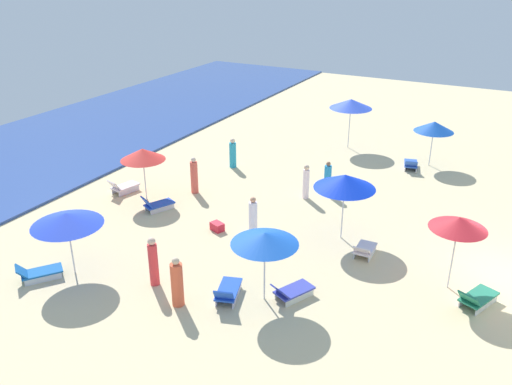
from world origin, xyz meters
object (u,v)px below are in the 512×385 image
beachgoer_0 (194,176)px  beachgoer_1 (253,218)px  lounge_chair_1_0 (411,164)px  lounge_chair_4_0 (39,272)px  umbrella_5 (459,223)px  beachgoer_5 (306,182)px  umbrella_3 (351,104)px  umbrella_1 (434,127)px  lounge_chair_0_0 (365,250)px  umbrella_6 (143,154)px  lounge_chair_2_0 (228,291)px  beachgoer_3 (233,154)px  lounge_chair_2_1 (292,291)px  umbrella_2 (265,238)px  lounge_chair_5_0 (477,298)px  lounge_chair_6_0 (123,187)px  beachgoer_2 (153,262)px  beachgoer_6 (177,283)px  beachgoer_4 (328,179)px  cooler_box_0 (217,227)px  lounge_chair_6_1 (157,204)px  umbrella_4 (67,219)px  umbrella_0 (345,181)px

beachgoer_0 → beachgoer_1: (-2.38, -4.33, -0.04)m
lounge_chair_1_0 → lounge_chair_4_0: lounge_chair_1_0 is taller
umbrella_5 → beachgoer_5: bearing=57.9°
umbrella_3 → umbrella_1: bearing=-98.9°
lounge_chair_0_0 → umbrella_6: size_ratio=0.52×
lounge_chair_4_0 → lounge_chair_2_0: bearing=-125.7°
beachgoer_3 → lounge_chair_2_1: bearing=-41.5°
umbrella_2 → umbrella_1: bearing=-8.6°
umbrella_2 → umbrella_3: (15.33, 2.49, 0.36)m
lounge_chair_5_0 → lounge_chair_6_0: size_ratio=1.10×
lounge_chair_6_0 → umbrella_3: bearing=-109.9°
umbrella_6 → umbrella_3: bearing=-27.4°
beachgoer_2 → beachgoer_3: bearing=-47.1°
lounge_chair_2_0 → lounge_chair_6_0: 9.83m
umbrella_2 → umbrella_3: size_ratio=0.85×
lounge_chair_6_0 → beachgoer_5: size_ratio=0.92×
beachgoer_6 → beachgoer_4: bearing=-145.8°
umbrella_2 → lounge_chair_5_0: umbrella_2 is taller
beachgoer_4 → beachgoer_6: 10.26m
beachgoer_1 → beachgoer_5: beachgoer_1 is taller
lounge_chair_1_0 → beachgoer_0: 11.18m
beachgoer_3 → beachgoer_4: (-0.89, -5.51, 0.00)m
lounge_chair_2_1 → umbrella_5: 5.63m
cooler_box_0 → lounge_chair_2_0: bearing=-33.2°
lounge_chair_2_0 → beachgoer_1: bearing=-90.3°
lounge_chair_4_0 → cooler_box_0: lounge_chair_4_0 is taller
lounge_chair_2_0 → beachgoer_6: beachgoer_6 is taller
umbrella_2 → beachgoer_4: (8.68, 1.21, -1.46)m
lounge_chair_6_1 → beachgoer_6: size_ratio=0.88×
lounge_chair_2_1 → lounge_chair_4_0: size_ratio=1.00×
umbrella_4 → cooler_box_0: size_ratio=4.51×
lounge_chair_1_0 → umbrella_4: 17.35m
lounge_chair_4_0 → beachgoer_5: (10.31, -5.34, 0.53)m
lounge_chair_6_1 → beachgoer_0: size_ratio=0.86×
beachgoer_6 → umbrella_2: bearing=164.2°
lounge_chair_4_0 → beachgoer_5: bearing=-81.0°
umbrella_0 → lounge_chair_6_1: bearing=100.0°
umbrella_2 → beachgoer_1: (3.56, 2.31, -1.42)m
beachgoer_0 → beachgoer_1: 4.94m
lounge_chair_0_0 → lounge_chair_1_0: lounge_chair_1_0 is taller
umbrella_1 → beachgoer_1: size_ratio=1.44×
umbrella_1 → beachgoer_2: size_ratio=1.35×
lounge_chair_4_0 → beachgoer_3: size_ratio=0.98×
lounge_chair_0_0 → lounge_chair_4_0: size_ratio=0.81×
lounge_chair_4_0 → beachgoer_0: (8.48, -0.59, 0.56)m
umbrella_1 → beachgoer_0: umbrella_1 is taller
lounge_chair_6_1 → cooler_box_0: 3.27m
umbrella_4 → lounge_chair_1_0: bearing=-27.3°
umbrella_1 → beachgoer_4: umbrella_1 is taller
beachgoer_4 → umbrella_0: bearing=171.9°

